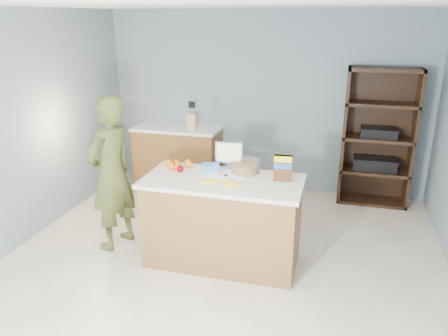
% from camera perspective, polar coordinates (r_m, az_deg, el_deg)
% --- Properties ---
extents(floor, '(4.50, 5.00, 0.02)m').
position_cam_1_polar(floor, '(4.40, -1.23, -13.87)').
color(floor, beige).
rests_on(floor, ground).
extents(walls, '(4.52, 5.02, 2.51)m').
position_cam_1_polar(walls, '(3.77, -1.41, 7.70)').
color(walls, gray).
rests_on(walls, ground).
extents(counter_peninsula, '(1.56, 0.76, 0.90)m').
position_cam_1_polar(counter_peninsula, '(4.45, -0.17, -7.34)').
color(counter_peninsula, brown).
rests_on(counter_peninsula, ground).
extents(back_cabinet, '(1.24, 0.62, 0.90)m').
position_cam_1_polar(back_cabinet, '(6.46, -5.97, 1.53)').
color(back_cabinet, brown).
rests_on(back_cabinet, ground).
extents(shelving_unit, '(0.90, 0.40, 1.80)m').
position_cam_1_polar(shelving_unit, '(6.10, 19.37, 3.50)').
color(shelving_unit, black).
rests_on(shelving_unit, ground).
extents(person, '(0.54, 0.69, 1.66)m').
position_cam_1_polar(person, '(4.75, -14.50, -0.76)').
color(person, '#434A20').
rests_on(person, ground).
extents(knife_block, '(0.12, 0.10, 0.31)m').
position_cam_1_polar(knife_block, '(6.17, -4.19, 6.19)').
color(knife_block, tan).
rests_on(knife_block, back_cabinet).
extents(envelopes, '(0.43, 0.20, 0.00)m').
position_cam_1_polar(envelopes, '(4.33, 0.21, -1.08)').
color(envelopes, white).
rests_on(envelopes, counter_peninsula).
extents(bananas, '(0.43, 0.18, 0.04)m').
position_cam_1_polar(bananas, '(4.11, -0.49, -1.96)').
color(bananas, yellow).
rests_on(bananas, counter_peninsula).
extents(apples, '(0.15, 0.15, 0.07)m').
position_cam_1_polar(apples, '(4.50, -6.05, 0.08)').
color(apples, '#840006').
rests_on(apples, counter_peninsula).
extents(oranges, '(0.31, 0.22, 0.07)m').
position_cam_1_polar(oranges, '(4.60, -6.01, 0.50)').
color(oranges, orange).
rests_on(oranges, counter_peninsula).
extents(blue_carton, '(0.20, 0.16, 0.08)m').
position_cam_1_polar(blue_carton, '(4.46, -1.79, 0.05)').
color(blue_carton, blue).
rests_on(blue_carton, counter_peninsula).
extents(salad_bowl, '(0.30, 0.30, 0.13)m').
position_cam_1_polar(salad_bowl, '(4.43, 2.76, 0.14)').
color(salad_bowl, '#267219').
rests_on(salad_bowl, counter_peninsula).
extents(tv, '(0.28, 0.12, 0.28)m').
position_cam_1_polar(tv, '(4.51, 0.65, 1.87)').
color(tv, silver).
rests_on(tv, counter_peninsula).
extents(cereal_box, '(0.17, 0.07, 0.26)m').
position_cam_1_polar(cereal_box, '(4.20, 7.71, 0.24)').
color(cereal_box, '#592B14').
rests_on(cereal_box, counter_peninsula).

